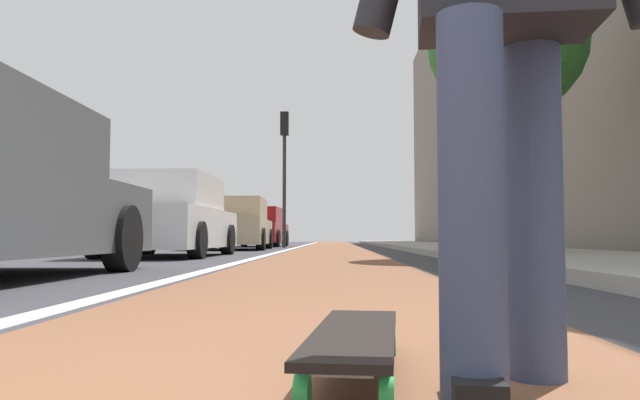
{
  "coord_description": "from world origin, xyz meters",
  "views": [
    {
      "loc": [
        -0.75,
        -0.14,
        0.35
      ],
      "look_at": [
        8.39,
        0.08,
        0.9
      ],
      "focal_mm": 35.07,
      "sensor_mm": 36.0,
      "label": 1
    }
  ],
  "objects_px": {
    "skateboard": "(354,339)",
    "street_tree_mid": "(507,41)",
    "traffic_light": "(284,154)",
    "pedestrian_distant": "(484,207)",
    "parked_car_mid": "(169,218)",
    "parked_car_end": "(259,228)",
    "parked_car_far": "(234,225)"
  },
  "relations": [
    {
      "from": "traffic_light",
      "to": "skateboard",
      "type": "bearing_deg",
      "value": -174.81
    },
    {
      "from": "parked_car_end",
      "to": "skateboard",
      "type": "bearing_deg",
      "value": -172.45
    },
    {
      "from": "skateboard",
      "to": "parked_car_end",
      "type": "bearing_deg",
      "value": 7.55
    },
    {
      "from": "parked_car_mid",
      "to": "pedestrian_distant",
      "type": "xyz_separation_m",
      "value": [
        0.21,
        -5.76,
        0.21
      ]
    },
    {
      "from": "parked_car_far",
      "to": "pedestrian_distant",
      "type": "height_order",
      "value": "pedestrian_distant"
    },
    {
      "from": "skateboard",
      "to": "traffic_light",
      "type": "distance_m",
      "value": 19.97
    },
    {
      "from": "parked_car_mid",
      "to": "traffic_light",
      "type": "relative_size",
      "value": 0.94
    },
    {
      "from": "parked_car_mid",
      "to": "parked_car_end",
      "type": "xyz_separation_m",
      "value": [
        12.41,
        -0.14,
        0.01
      ]
    },
    {
      "from": "skateboard",
      "to": "street_tree_mid",
      "type": "relative_size",
      "value": 0.17
    },
    {
      "from": "street_tree_mid",
      "to": "parked_car_far",
      "type": "bearing_deg",
      "value": 38.41
    },
    {
      "from": "parked_car_end",
      "to": "pedestrian_distant",
      "type": "bearing_deg",
      "value": -155.26
    },
    {
      "from": "skateboard",
      "to": "traffic_light",
      "type": "height_order",
      "value": "traffic_light"
    },
    {
      "from": "traffic_light",
      "to": "street_tree_mid",
      "type": "distance_m",
      "value": 11.67
    },
    {
      "from": "pedestrian_distant",
      "to": "street_tree_mid",
      "type": "bearing_deg",
      "value": -168.64
    },
    {
      "from": "street_tree_mid",
      "to": "pedestrian_distant",
      "type": "bearing_deg",
      "value": 11.36
    },
    {
      "from": "skateboard",
      "to": "pedestrian_distant",
      "type": "relative_size",
      "value": 0.54
    },
    {
      "from": "pedestrian_distant",
      "to": "skateboard",
      "type": "bearing_deg",
      "value": 164.85
    },
    {
      "from": "parked_car_mid",
      "to": "parked_car_end",
      "type": "distance_m",
      "value": 12.41
    },
    {
      "from": "skateboard",
      "to": "parked_car_mid",
      "type": "bearing_deg",
      "value": 17.54
    },
    {
      "from": "parked_car_end",
      "to": "pedestrian_distant",
      "type": "relative_size",
      "value": 2.76
    },
    {
      "from": "parked_car_end",
      "to": "traffic_light",
      "type": "distance_m",
      "value": 3.71
    },
    {
      "from": "skateboard",
      "to": "parked_car_end",
      "type": "height_order",
      "value": "parked_car_end"
    },
    {
      "from": "skateboard",
      "to": "pedestrian_distant",
      "type": "distance_m",
      "value": 10.32
    },
    {
      "from": "parked_car_end",
      "to": "street_tree_mid",
      "type": "relative_size",
      "value": 0.86
    },
    {
      "from": "skateboard",
      "to": "street_tree_mid",
      "type": "xyz_separation_m",
      "value": [
        8.96,
        -2.89,
        3.6
      ]
    },
    {
      "from": "parked_car_mid",
      "to": "skateboard",
      "type": "bearing_deg",
      "value": -162.46
    },
    {
      "from": "parked_car_far",
      "to": "pedestrian_distant",
      "type": "relative_size",
      "value": 2.79
    },
    {
      "from": "traffic_light",
      "to": "pedestrian_distant",
      "type": "xyz_separation_m",
      "value": [
        -9.71,
        -4.47,
        -2.29
      ]
    },
    {
      "from": "skateboard",
      "to": "pedestrian_distant",
      "type": "height_order",
      "value": "pedestrian_distant"
    },
    {
      "from": "skateboard",
      "to": "parked_car_mid",
      "type": "xyz_separation_m",
      "value": [
        9.73,
        3.07,
        0.6
      ]
    },
    {
      "from": "skateboard",
      "to": "street_tree_mid",
      "type": "height_order",
      "value": "street_tree_mid"
    },
    {
      "from": "parked_car_mid",
      "to": "pedestrian_distant",
      "type": "height_order",
      "value": "pedestrian_distant"
    }
  ]
}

